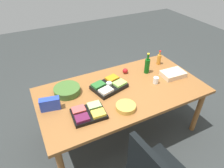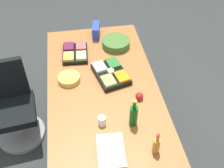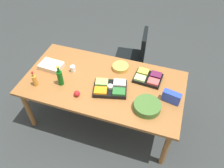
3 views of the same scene
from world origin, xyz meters
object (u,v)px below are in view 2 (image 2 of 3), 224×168
Objects in this scene: veggie_tray at (111,74)px; sheet_cake at (111,152)px; dressing_bottle at (156,145)px; chip_bag_blue at (96,30)px; salad_bowl at (116,43)px; fruit_platter at (75,53)px; office_chair at (14,111)px; chip_bowl at (69,79)px; apple_red at (139,96)px; wine_bottle at (134,115)px; conference_table at (103,91)px; paper_cup at (102,121)px.

veggie_tray is 0.94m from sheet_cake.
dressing_bottle reaches higher than chip_bag_blue.
fruit_platter is (-0.09, 0.49, -0.01)m from salad_bowl.
office_chair reaches higher than veggie_tray.
chip_bowl is 3.01× the size of apple_red.
salad_bowl is (0.48, -1.24, 0.44)m from office_chair.
chip_bag_blue is 0.45m from fruit_platter.
dressing_bottle is 1.47m from salad_bowl.
wine_bottle is at bearing -41.38° from sheet_cake.
chip_bowl is 0.60× the size of fruit_platter.
fruit_platter is at bearing 22.45° from wine_bottle.
dressing_bottle is 0.71× the size of sheet_cake.
dressing_bottle is 1.49m from fruit_platter.
chip_bag_blue is at bearing -26.49° from chip_bowl.
chip_bag_blue is at bearing -54.78° from office_chair.
dressing_bottle is at bearing -167.29° from veggie_tray.
salad_bowl is (1.44, -0.30, 0.01)m from sheet_cake.
fruit_platter is at bearing 23.46° from conference_table.
dressing_bottle is at bearing -170.88° from chip_bag_blue.
chip_bowl is at bearing 22.97° from paper_cup.
chip_bag_blue is at bearing 39.24° from salad_bowl.
paper_cup reaches higher than apple_red.
veggie_tray is at bearing -16.47° from paper_cup.
chip_bag_blue is at bearing 9.12° from dressing_bottle.
dressing_bottle is 0.70× the size of salad_bowl.
fruit_platter is at bearing 100.92° from salad_bowl.
office_chair is at bearing 55.20° from paper_cup.
wine_bottle reaches higher than sheet_cake.
chip_bowl is at bearing 131.07° from salad_bowl.
chip_bowl is at bearing 34.25° from dressing_bottle.
salad_bowl is at bearing -2.43° from wine_bottle.
veggie_tray is (0.65, 0.10, -0.08)m from wine_bottle.
paper_cup is (-1.03, -0.17, 0.01)m from fruit_platter.
apple_red reaches higher than conference_table.
sheet_cake is 4.21× the size of apple_red.
wine_bottle reaches higher than salad_bowl.
veggie_tray is 0.63m from paper_cup.
wine_bottle is 0.85m from chip_bowl.
dressing_bottle reaches higher than sheet_cake.
chip_bowl is at bearing 39.24° from wine_bottle.
dressing_bottle reaches higher than apple_red.
salad_bowl is at bearing -48.93° from chip_bowl.
office_chair reaches higher than conference_table.
dressing_bottle reaches higher than paper_cup.
salad_bowl is 1.48× the size of chip_bag_blue.
sheet_cake is at bearing 176.95° from chip_bag_blue.
sheet_cake is 1.70m from chip_bag_blue.
salad_bowl reaches higher than fruit_platter.
fruit_platter is at bearing 9.21° from paper_cup.
wine_bottle is 0.38m from sheet_cake.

